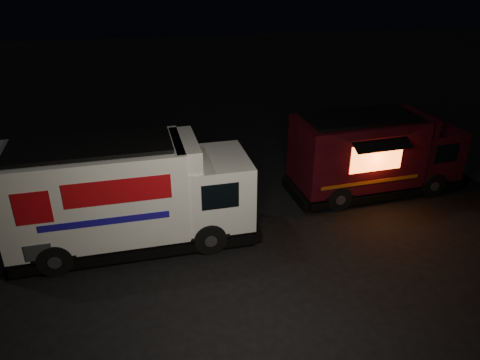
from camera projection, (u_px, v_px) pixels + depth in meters
ground at (249, 254)px, 14.22m from camera, size 80.00×80.00×0.00m
white_truck at (132, 193)px, 14.09m from camera, size 7.67×2.99×3.42m
red_truck at (377, 153)px, 17.36m from camera, size 6.74×2.99×3.05m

